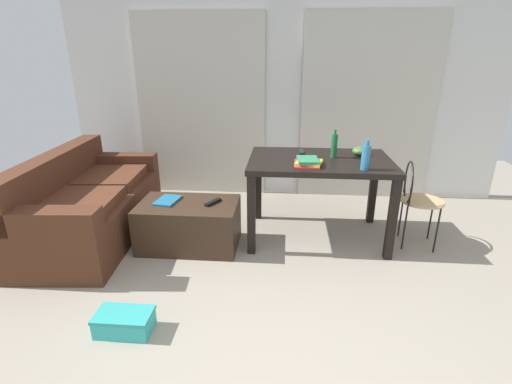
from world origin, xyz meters
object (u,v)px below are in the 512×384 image
Objects in this scene: craft_table at (319,170)px; bottle_near at (334,146)px; tv_remote_on_table at (301,152)px; magazine at (168,200)px; wire_chair at (415,194)px; bowl at (360,151)px; bottle_far at (366,157)px; book_stack at (308,162)px; coffee_table at (189,224)px; tv_remote_primary at (213,202)px; couch at (88,205)px; shoebox at (124,322)px.

craft_table is 0.26m from bottle_near.
magazine is at bearing -162.82° from tv_remote_on_table.
bottle_near is at bearing 169.53° from wire_chair.
bowl is at bearing -8.72° from tv_remote_on_table.
bottle_far reaches higher than craft_table.
bottle_near is at bearing 24.29° from craft_table.
book_stack reaches higher than tv_remote_on_table.
bowl reaches higher than magazine.
tv_remote_primary is at bearing 3.94° from coffee_table.
wire_chair is (3.11, 0.06, 0.19)m from couch.
bowl reaches higher than craft_table.
craft_table is 1.44m from magazine.
bottle_far is 0.89× the size of book_stack.
craft_table is (1.20, 0.29, 0.48)m from coffee_table.
bowl is at bearing 36.11° from book_stack.
shoebox is (-1.68, -1.17, -0.83)m from bottle_far.
bottle_far is 0.48m from bowl.
bottle_near reaches higher than book_stack.
couch is 10.08× the size of tv_remote_primary.
wire_chair is 2.83× the size of book_stack.
bottle_far is 0.49m from book_stack.
bottle_far is at bearing -59.71° from bottle_near.
coffee_table is at bearing -166.47° from craft_table.
couch is 7.19× the size of bottle_near.
couch is 2.11× the size of coffee_table.
wire_chair is 1.85m from tv_remote_primary.
bottle_near is 1.24m from tv_remote_primary.
book_stack reaches higher than couch.
bottle_far reaches higher than book_stack.
bottle_near is 0.93× the size of book_stack.
coffee_table reaches higher than shoebox.
tv_remote_primary is (-1.10, -0.33, -0.47)m from bottle_near.
couch is 7.54× the size of bottle_far.
bottle_far is (0.22, -0.37, -0.01)m from bottle_near.
coffee_table is at bearing -174.28° from wire_chair.
shoebox is (-0.13, -1.19, -0.14)m from coffee_table.
craft_table is at bearing 45.58° from tv_remote_primary.
bottle_near is (2.37, 0.20, 0.59)m from couch.
coffee_table is 1.21m from shoebox.
shoebox is at bearing -76.87° from tv_remote_primary.
bottle_far is 1.34× the size of tv_remote_primary.
coffee_table is 1.24m from book_stack.
magazine is (-1.23, -0.47, -0.37)m from tv_remote_on_table.
shoebox is (-1.17, -1.69, -0.73)m from tv_remote_on_table.
coffee_table is at bearing -7.85° from couch.
bottle_near reaches higher than coffee_table.
tv_remote_on_table reaches higher than wire_chair.
magazine is at bearing -168.43° from bottle_near.
bowl is at bearing 6.61° from couch.
tv_remote_primary is at bearing -164.28° from craft_table.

